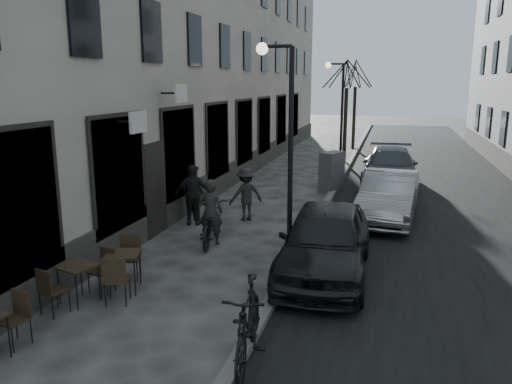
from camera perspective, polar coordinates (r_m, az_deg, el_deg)
The scene contains 18 objects.
road at distance 21.94m, azimuth 19.05°, elevation 0.74°, with size 7.30×60.00×0.00m, color black.
kerb at distance 21.97m, azimuth 9.53°, elevation 1.43°, with size 0.25×60.00×0.12m, color slate.
streetlamp_near at distance 11.78m, azimuth 3.19°, elevation 7.36°, with size 0.90×0.28×5.09m.
streetlamp_far at distance 23.63m, azimuth 9.40°, elevation 9.78°, with size 0.90×0.28×5.09m.
tree_near at distance 26.59m, azimuth 10.38°, elevation 13.27°, with size 2.40×2.40×5.70m.
tree_far at distance 32.57m, azimuth 11.34°, elevation 13.05°, with size 2.40×2.40×5.70m.
bistro_set_b at distance 10.37m, azimuth -19.61°, elevation -9.44°, with size 0.85×1.59×0.91m.
bistro_set_c at distance 10.65m, azimuth -14.91°, elevation -8.37°, with size 0.93×1.68×0.96m.
utility_cabinet at distance 19.65m, azimuth 8.64°, elevation 2.29°, with size 0.57×1.04×1.56m, color #5D5D60.
bicycle at distance 13.24m, azimuth -5.17°, elevation -3.68°, with size 0.71×2.03×1.07m, color black.
cyclist_rider at distance 13.15m, azimuth -5.20°, elevation -2.26°, with size 0.64×0.42×1.75m, color #2A2724.
pedestrian_near at distance 15.66m, azimuth -7.20°, elevation 0.01°, with size 0.83×0.65×1.71m, color black.
pedestrian_mid at distance 15.35m, azimuth -1.16°, elevation -0.26°, with size 1.06×0.61×1.64m, color #272422.
pedestrian_far at distance 15.06m, azimuth -7.25°, elevation -0.29°, with size 1.06×0.44×1.81m, color black.
car_near at distance 11.13m, azimuth 7.93°, elevation -5.53°, with size 1.87×4.64×1.58m, color black.
car_mid at distance 15.97m, azimuth 14.94°, elevation -0.49°, with size 1.57×4.50×1.48m, color #9A9CA3.
car_far at distance 21.27m, azimuth 15.03°, elevation 2.75°, with size 2.16×5.30×1.54m, color #383A43.
moped at distance 7.78m, azimuth -0.92°, elevation -14.86°, with size 0.60×2.12×1.28m, color black.
Camera 1 is at (2.28, -5.48, 4.21)m, focal length 35.00 mm.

